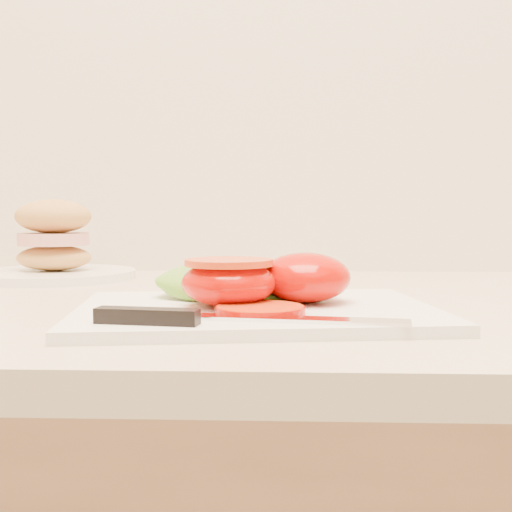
{
  "coord_description": "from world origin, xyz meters",
  "views": [
    {
      "loc": [
        -0.59,
        0.97,
        1.03
      ],
      "look_at": [
        -0.61,
        1.56,
        0.99
      ],
      "focal_mm": 45.0,
      "sensor_mm": 36.0,
      "label": 1
    }
  ],
  "objects": [
    {
      "name": "knife",
      "position": [
        -0.65,
        1.46,
        0.94
      ],
      "size": [
        0.24,
        0.05,
        0.01
      ],
      "rotation": [
        0.0,
        0.0,
        -0.15
      ],
      "color": "silver",
      "rests_on": "cutting_board"
    },
    {
      "name": "lettuce_leaf_0",
      "position": [
        -0.64,
        1.62,
        0.96
      ],
      "size": [
        0.17,
        0.13,
        0.03
      ],
      "primitive_type": "ellipsoid",
      "rotation": [
        0.0,
        0.0,
        0.11
      ],
      "color": "#64A92C",
      "rests_on": "cutting_board"
    },
    {
      "name": "tomato_slice_0",
      "position": [
        -0.61,
        1.51,
        0.94
      ],
      "size": [
        0.07,
        0.07,
        0.01
      ],
      "primitive_type": "cylinder",
      "color": "#E64718",
      "rests_on": "cutting_board"
    },
    {
      "name": "tomato_half_dome",
      "position": [
        -0.57,
        1.58,
        0.96
      ],
      "size": [
        0.09,
        0.09,
        0.05
      ],
      "primitive_type": "ellipsoid",
      "color": "#C40200",
      "rests_on": "cutting_board"
    },
    {
      "name": "sandwich_plate",
      "position": [
        -0.91,
        1.87,
        0.97
      ],
      "size": [
        0.23,
        0.23,
        0.11
      ],
      "rotation": [
        0.0,
        0.0,
        -0.32
      ],
      "color": "white",
      "rests_on": "counter"
    },
    {
      "name": "cutting_board",
      "position": [
        -0.61,
        1.55,
        0.94
      ],
      "size": [
        0.35,
        0.27,
        0.01
      ],
      "primitive_type": "cube",
      "rotation": [
        0.0,
        0.0,
        0.13
      ],
      "color": "white",
      "rests_on": "counter"
    },
    {
      "name": "tomato_half_cut",
      "position": [
        -0.64,
        1.55,
        0.96
      ],
      "size": [
        0.09,
        0.09,
        0.04
      ],
      "color": "#C40200",
      "rests_on": "cutting_board"
    }
  ]
}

